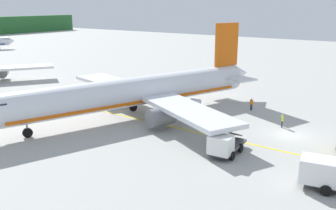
{
  "coord_description": "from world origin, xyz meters",
  "views": [
    {
      "loc": [
        -41.4,
        -11.93,
        14.66
      ],
      "look_at": [
        -6.93,
        12.39,
        3.2
      ],
      "focal_mm": 39.95,
      "sensor_mm": 36.0,
      "label": 1
    }
  ],
  "objects_px": {
    "service_truck_catering": "(224,145)",
    "crew_marshaller": "(251,103)",
    "cargo_container_mid": "(194,107)",
    "crew_loader_left": "(282,119)",
    "airliner_foreground": "(136,92)"
  },
  "relations": [
    {
      "from": "airliner_foreground",
      "to": "cargo_container_mid",
      "type": "height_order",
      "value": "airliner_foreground"
    },
    {
      "from": "service_truck_catering",
      "to": "cargo_container_mid",
      "type": "bearing_deg",
      "value": 42.51
    },
    {
      "from": "airliner_foreground",
      "to": "cargo_container_mid",
      "type": "xyz_separation_m",
      "value": [
        5.66,
        -5.55,
        -2.42
      ]
    },
    {
      "from": "crew_loader_left",
      "to": "crew_marshaller",
      "type": "bearing_deg",
      "value": 50.52
    },
    {
      "from": "cargo_container_mid",
      "to": "crew_loader_left",
      "type": "relative_size",
      "value": 1.19
    },
    {
      "from": "cargo_container_mid",
      "to": "crew_marshaller",
      "type": "xyz_separation_m",
      "value": [
        6.12,
        -5.75,
        0.04
      ]
    },
    {
      "from": "airliner_foreground",
      "to": "service_truck_catering",
      "type": "bearing_deg",
      "value": -109.07
    },
    {
      "from": "service_truck_catering",
      "to": "crew_loader_left",
      "type": "relative_size",
      "value": 3.45
    },
    {
      "from": "service_truck_catering",
      "to": "crew_marshaller",
      "type": "xyz_separation_m",
      "value": [
        17.22,
        4.42,
        -0.19
      ]
    },
    {
      "from": "cargo_container_mid",
      "to": "crew_marshaller",
      "type": "height_order",
      "value": "cargo_container_mid"
    },
    {
      "from": "crew_marshaller",
      "to": "cargo_container_mid",
      "type": "bearing_deg",
      "value": 136.78
    },
    {
      "from": "crew_loader_left",
      "to": "service_truck_catering",
      "type": "bearing_deg",
      "value": 171.91
    },
    {
      "from": "crew_marshaller",
      "to": "crew_loader_left",
      "type": "xyz_separation_m",
      "value": [
        -5.07,
        -6.15,
        0.01
      ]
    },
    {
      "from": "airliner_foreground",
      "to": "crew_loader_left",
      "type": "relative_size",
      "value": 23.4
    },
    {
      "from": "cargo_container_mid",
      "to": "crew_loader_left",
      "type": "distance_m",
      "value": 11.95
    }
  ]
}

